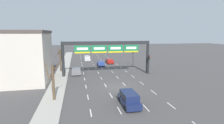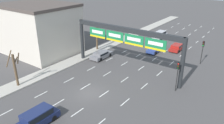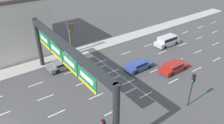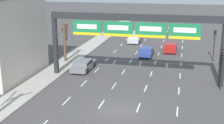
% 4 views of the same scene
% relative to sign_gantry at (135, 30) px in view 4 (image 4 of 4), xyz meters
% --- Properties ---
extents(ground_plane, '(220.00, 220.00, 0.00)m').
position_rel_sign_gantry_xyz_m(ground_plane, '(0.00, -8.41, -5.56)').
color(ground_plane, '#474444').
extents(sidewalk_left, '(2.80, 110.00, 0.15)m').
position_rel_sign_gantry_xyz_m(sidewalk_left, '(-9.65, -8.41, -5.48)').
color(sidewalk_left, '#A8A399').
rests_on(sidewalk_left, ground_plane).
extents(lane_dashes, '(10.02, 67.00, 0.01)m').
position_rel_sign_gantry_xyz_m(lane_dashes, '(-0.00, 5.09, -5.55)').
color(lane_dashes, white).
rests_on(lane_dashes, ground_plane).
extents(sign_gantry, '(18.69, 0.70, 7.19)m').
position_rel_sign_gantry_xyz_m(sign_gantry, '(0.00, 0.00, 0.00)').
color(sign_gantry, '#232628').
rests_on(sign_gantry, ground_plane).
extents(car_grey, '(1.96, 4.68, 1.25)m').
position_rel_sign_gantry_xyz_m(car_grey, '(-6.52, 2.24, -4.88)').
color(car_grey, slate).
rests_on(car_grey, ground_plane).
extents(suv_silver, '(1.89, 4.74, 1.67)m').
position_rel_sign_gantry_xyz_m(suv_silver, '(-3.10, 20.18, -4.63)').
color(suv_silver, '#B7B7BC').
rests_on(suv_silver, ground_plane).
extents(car_red, '(1.88, 4.52, 1.27)m').
position_rel_sign_gantry_xyz_m(car_red, '(3.20, 14.51, -4.87)').
color(car_red, maroon).
rests_on(car_red, ground_plane).
extents(car_blue, '(1.80, 4.09, 1.30)m').
position_rel_sign_gantry_xyz_m(car_blue, '(0.04, 10.78, -4.86)').
color(car_blue, navy).
rests_on(car_blue, ground_plane).
extents(traffic_light_near_gantry, '(0.30, 0.35, 4.15)m').
position_rel_sign_gantry_xyz_m(traffic_light_near_gantry, '(9.06, 10.14, -2.57)').
color(traffic_light_near_gantry, black).
rests_on(traffic_light_near_gantry, ground_plane).
extents(traffic_light_mid_block, '(0.30, 0.35, 4.14)m').
position_rel_sign_gantry_xyz_m(traffic_light_mid_block, '(8.95, -1.14, -2.58)').
color(traffic_light_mid_block, black).
rests_on(traffic_light_mid_block, ground_plane).
extents(tree_bare_second, '(1.75, 1.57, 5.59)m').
position_rel_sign_gantry_xyz_m(tree_bare_second, '(-10.04, 5.33, -2.54)').
color(tree_bare_second, brown).
rests_on(tree_bare_second, sidewalk_left).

